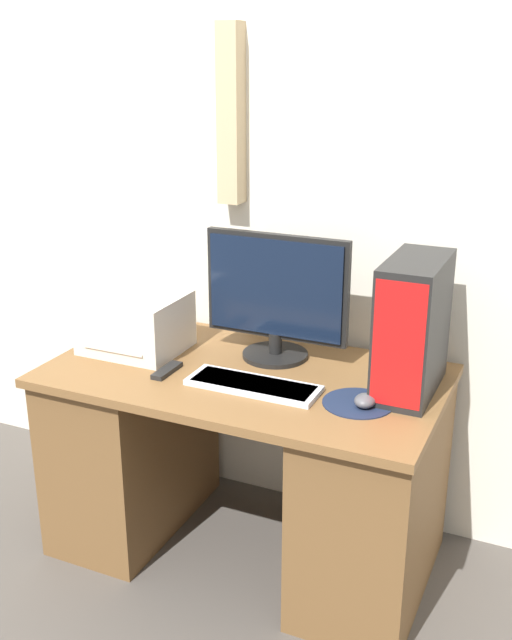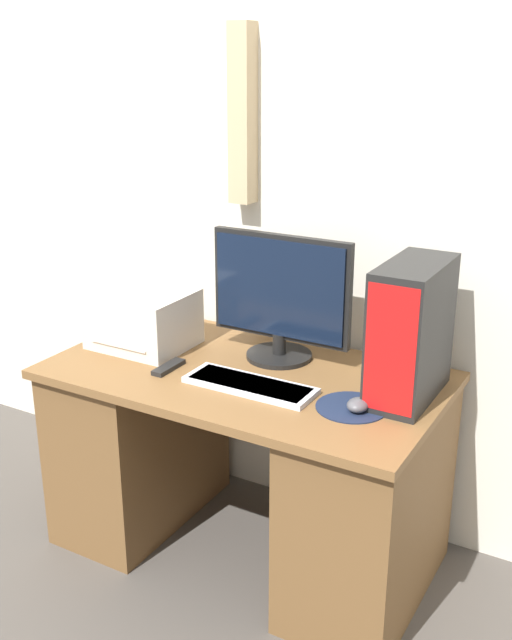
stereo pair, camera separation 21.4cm
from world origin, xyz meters
name	(u,v)px [view 2 (the right image)]	position (x,y,z in m)	size (l,w,h in m)	color
ground_plane	(189,608)	(0.00, 0.00, 0.00)	(12.00, 12.00, 0.00)	#4C4742
wall_back	(307,159)	(0.01, 0.79, 1.36)	(6.40, 0.13, 2.70)	silver
desk	(246,460)	(0.00, 0.37, 0.37)	(1.32, 0.74, 0.70)	brown
monitor	(280,296)	(0.04, 0.54, 0.93)	(0.51, 0.23, 0.44)	black
keyboard	(250,385)	(0.08, 0.26, 0.72)	(0.43, 0.15, 0.02)	silver
mousepad	(352,407)	(0.42, 0.29, 0.71)	(0.22, 0.22, 0.00)	#19233D
mouse	(358,405)	(0.45, 0.27, 0.73)	(0.06, 0.08, 0.04)	#4C4C51
computer_tower	(411,332)	(0.53, 0.45, 0.92)	(0.17, 0.36, 0.43)	black
printer	(143,319)	(-0.44, 0.39, 0.81)	(0.34, 0.29, 0.20)	beige
remote_control	(169,367)	(-0.23, 0.25, 0.71)	(0.04, 0.14, 0.02)	black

